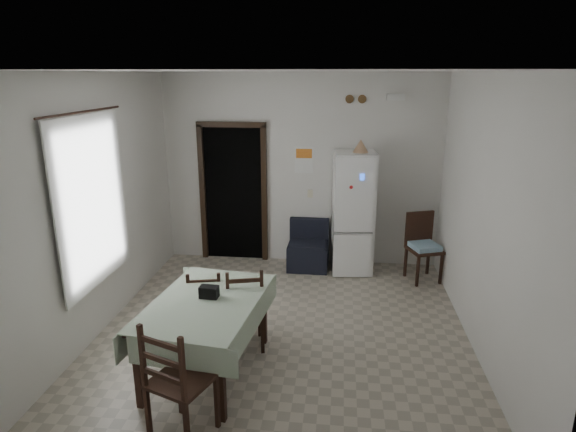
# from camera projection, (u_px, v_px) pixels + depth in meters

# --- Properties ---
(ground) EXTENTS (4.50, 4.50, 0.00)m
(ground) POSITION_uv_depth(u_px,v_px,m) (283.00, 331.00, 5.59)
(ground) COLOR #A39885
(ground) RESTS_ON ground
(ceiling) EXTENTS (4.20, 4.50, 0.02)m
(ceiling) POSITION_uv_depth(u_px,v_px,m) (282.00, 71.00, 4.76)
(ceiling) COLOR white
(ceiling) RESTS_ON ground
(wall_back) EXTENTS (4.20, 0.02, 2.90)m
(wall_back) POSITION_uv_depth(u_px,v_px,m) (301.00, 171.00, 7.32)
(wall_back) COLOR silver
(wall_back) RESTS_ON ground
(wall_front) EXTENTS (4.20, 0.02, 2.90)m
(wall_front) POSITION_uv_depth(u_px,v_px,m) (240.00, 309.00, 3.03)
(wall_front) COLOR silver
(wall_front) RESTS_ON ground
(wall_left) EXTENTS (0.02, 4.50, 2.90)m
(wall_left) POSITION_uv_depth(u_px,v_px,m) (97.00, 206.00, 5.40)
(wall_left) COLOR silver
(wall_left) RESTS_ON ground
(wall_right) EXTENTS (0.02, 4.50, 2.90)m
(wall_right) POSITION_uv_depth(u_px,v_px,m) (485.00, 218.00, 4.95)
(wall_right) COLOR silver
(wall_right) RESTS_ON ground
(doorway) EXTENTS (1.06, 0.52, 2.22)m
(doorway) POSITION_uv_depth(u_px,v_px,m) (237.00, 191.00, 7.73)
(doorway) COLOR black
(doorway) RESTS_ON ground
(window_recess) EXTENTS (0.10, 1.20, 1.60)m
(window_recess) POSITION_uv_depth(u_px,v_px,m) (83.00, 202.00, 5.18)
(window_recess) COLOR silver
(window_recess) RESTS_ON ground
(curtain) EXTENTS (0.02, 1.45, 1.85)m
(curtain) POSITION_uv_depth(u_px,v_px,m) (93.00, 202.00, 5.17)
(curtain) COLOR white
(curtain) RESTS_ON ground
(curtain_rod) EXTENTS (0.02, 1.60, 0.02)m
(curtain_rod) POSITION_uv_depth(u_px,v_px,m) (83.00, 112.00, 4.90)
(curtain_rod) COLOR black
(curtain_rod) RESTS_ON ground
(calendar) EXTENTS (0.28, 0.02, 0.40)m
(calendar) POSITION_uv_depth(u_px,v_px,m) (304.00, 160.00, 7.25)
(calendar) COLOR white
(calendar) RESTS_ON ground
(calendar_image) EXTENTS (0.24, 0.01, 0.14)m
(calendar_image) POSITION_uv_depth(u_px,v_px,m) (304.00, 153.00, 7.22)
(calendar_image) COLOR orange
(calendar_image) RESTS_ON ground
(light_switch) EXTENTS (0.08, 0.02, 0.12)m
(light_switch) POSITION_uv_depth(u_px,v_px,m) (310.00, 194.00, 7.39)
(light_switch) COLOR beige
(light_switch) RESTS_ON ground
(vent_left) EXTENTS (0.12, 0.03, 0.12)m
(vent_left) POSITION_uv_depth(u_px,v_px,m) (350.00, 99.00, 6.92)
(vent_left) COLOR brown
(vent_left) RESTS_ON ground
(vent_right) EXTENTS (0.12, 0.03, 0.12)m
(vent_right) POSITION_uv_depth(u_px,v_px,m) (362.00, 99.00, 6.90)
(vent_right) COLOR brown
(vent_right) RESTS_ON ground
(emergency_light) EXTENTS (0.25, 0.07, 0.09)m
(emergency_light) POSITION_uv_depth(u_px,v_px,m) (396.00, 97.00, 6.82)
(emergency_light) COLOR white
(emergency_light) RESTS_ON ground
(fridge) EXTENTS (0.63, 0.63, 1.80)m
(fridge) POSITION_uv_depth(u_px,v_px,m) (353.00, 213.00, 7.08)
(fridge) COLOR white
(fridge) RESTS_ON ground
(tan_cone) EXTENTS (0.23, 0.23, 0.18)m
(tan_cone) POSITION_uv_depth(u_px,v_px,m) (361.00, 146.00, 6.78)
(tan_cone) COLOR tan
(tan_cone) RESTS_ON fridge
(navy_seat) EXTENTS (0.61, 0.59, 0.73)m
(navy_seat) POSITION_uv_depth(u_px,v_px,m) (308.00, 245.00, 7.31)
(navy_seat) COLOR black
(navy_seat) RESTS_ON ground
(corner_chair) EXTENTS (0.54, 0.54, 0.98)m
(corner_chair) POSITION_uv_depth(u_px,v_px,m) (424.00, 248.00, 6.83)
(corner_chair) COLOR black
(corner_chair) RESTS_ON ground
(dining_table) EXTENTS (1.16, 1.60, 0.78)m
(dining_table) POSITION_uv_depth(u_px,v_px,m) (208.00, 337.00, 4.73)
(dining_table) COLOR #AFC4A8
(dining_table) RESTS_ON ground
(black_bag) EXTENTS (0.19, 0.12, 0.12)m
(black_bag) POSITION_uv_depth(u_px,v_px,m) (209.00, 292.00, 4.67)
(black_bag) COLOR black
(black_bag) RESTS_ON dining_table
(dining_chair_far_left) EXTENTS (0.45, 0.45, 0.87)m
(dining_chair_far_left) POSITION_uv_depth(u_px,v_px,m) (206.00, 305.00, 5.29)
(dining_chair_far_left) COLOR black
(dining_chair_far_left) RESTS_ON ground
(dining_chair_far_right) EXTENTS (0.50, 0.50, 0.95)m
(dining_chair_far_right) POSITION_uv_depth(u_px,v_px,m) (244.00, 306.00, 5.17)
(dining_chair_far_right) COLOR black
(dining_chair_far_right) RESTS_ON ground
(dining_chair_near_head) EXTENTS (0.59, 0.59, 1.06)m
(dining_chair_near_head) POSITION_uv_depth(u_px,v_px,m) (181.00, 379.00, 3.85)
(dining_chair_near_head) COLOR black
(dining_chair_near_head) RESTS_ON ground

